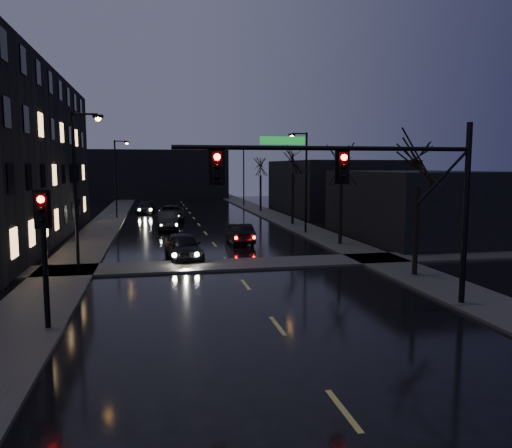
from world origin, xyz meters
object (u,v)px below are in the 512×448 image
lead_car (239,233)px  oncoming_car_b (168,221)px  oncoming_car_c (171,213)px  oncoming_car_a (183,246)px  oncoming_car_d (145,208)px

lead_car → oncoming_car_b: bearing=-62.3°
oncoming_car_c → lead_car: size_ratio=1.30×
oncoming_car_a → oncoming_car_b: bearing=85.9°
oncoming_car_d → lead_car: (6.83, -23.71, 0.02)m
oncoming_car_c → lead_car: bearing=-70.6°
oncoming_car_a → oncoming_car_d: oncoming_car_a is taller
oncoming_car_c → oncoming_car_d: 8.72m
oncoming_car_a → lead_car: bearing=45.6°
lead_car → oncoming_car_d: bearing=-74.7°
oncoming_car_c → lead_car: 15.96m
oncoming_car_b → lead_car: (4.70, -8.66, -0.08)m
oncoming_car_a → lead_car: (4.21, 5.34, -0.07)m
oncoming_car_a → oncoming_car_d: 29.17m
oncoming_car_a → oncoming_car_d: bearing=89.1°
oncoming_car_b → oncoming_car_c: bearing=87.0°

